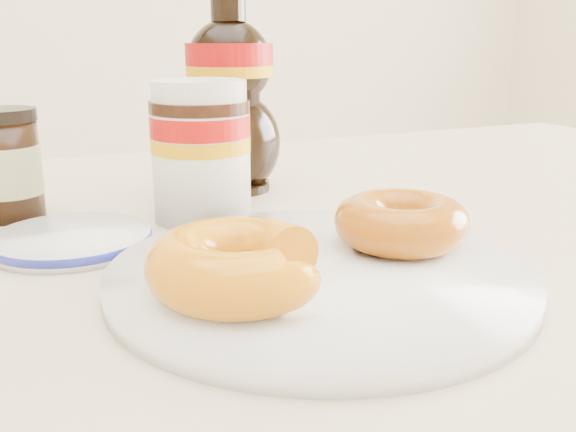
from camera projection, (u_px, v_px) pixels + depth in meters
name	position (u px, v px, depth m)	size (l,w,h in m)	color
dining_table	(326.00, 321.00, 0.57)	(1.40, 0.90, 0.75)	beige
plate	(320.00, 275.00, 0.42)	(0.28, 0.28, 0.01)	white
donut_bitten	(238.00, 264.00, 0.37)	(0.11, 0.11, 0.04)	orange
donut_whole	(401.00, 222.00, 0.46)	(0.10, 0.10, 0.03)	#A65E0A
nutella_jar	(201.00, 146.00, 0.56)	(0.09, 0.09, 0.12)	white
syrup_bottle	(230.00, 92.00, 0.66)	(0.11, 0.09, 0.21)	black
dark_jar	(6.00, 165.00, 0.57)	(0.06, 0.06, 0.10)	black
blue_rim_saucer	(72.00, 239.00, 0.50)	(0.12, 0.12, 0.01)	white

